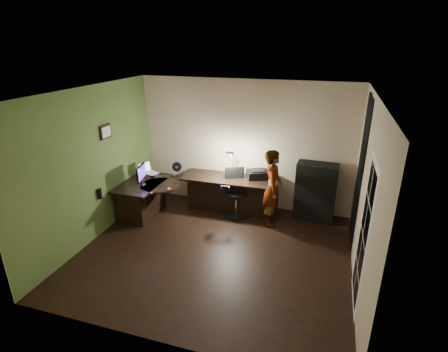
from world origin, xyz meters
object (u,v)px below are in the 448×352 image
(desk_left, at_px, (144,199))
(person, at_px, (273,188))
(desk_right, at_px, (229,194))
(monitor, at_px, (141,178))
(cabinet, at_px, (315,192))
(office_chair, at_px, (236,193))

(desk_left, bearing_deg, person, 9.72)
(desk_right, distance_m, monitor, 1.85)
(desk_left, bearing_deg, cabinet, 15.46)
(person, bearing_deg, monitor, 93.00)
(monitor, bearing_deg, cabinet, 4.22)
(cabinet, relative_size, office_chair, 1.21)
(desk_right, height_order, monitor, monitor)
(cabinet, xyz_separation_m, monitor, (-3.33, -0.98, 0.27))
(desk_right, xyz_separation_m, monitor, (-1.59, -0.83, 0.49))
(office_chair, height_order, person, person)
(desk_left, distance_m, cabinet, 3.48)
(desk_left, relative_size, monitor, 2.75)
(cabinet, xyz_separation_m, office_chair, (-1.54, -0.33, -0.10))
(cabinet, relative_size, monitor, 2.58)
(desk_left, xyz_separation_m, monitor, (0.03, -0.10, 0.50))
(monitor, height_order, person, person)
(desk_right, xyz_separation_m, cabinet, (1.75, 0.15, 0.22))
(desk_left, bearing_deg, office_chair, 17.63)
(desk_right, distance_m, office_chair, 0.30)
(monitor, bearing_deg, desk_right, 15.45)
(desk_left, xyz_separation_m, cabinet, (3.36, 0.88, 0.23))
(cabinet, height_order, monitor, cabinet)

